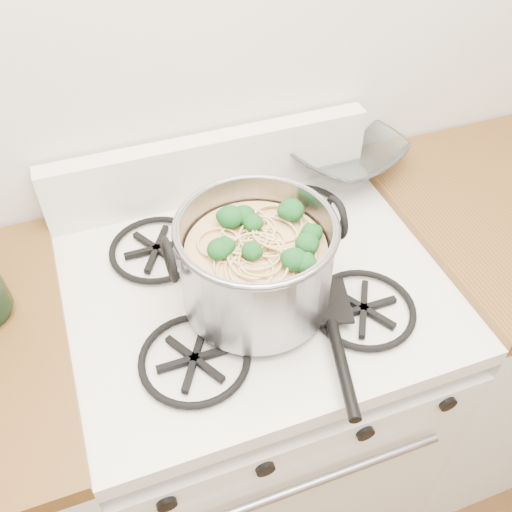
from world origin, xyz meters
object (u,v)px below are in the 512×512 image
object	(u,v)px
spatula	(326,300)
glass_bowl	(342,160)
gas_range	(256,400)
stock_pot	(256,264)

from	to	relation	value
spatula	glass_bowl	distance (m)	0.46
gas_range	stock_pot	size ratio (longest dim) A/B	2.86
stock_pot	spatula	world-z (taller)	stock_pot
gas_range	spatula	size ratio (longest dim) A/B	2.98
spatula	stock_pot	bearing A→B (deg)	166.91
gas_range	glass_bowl	distance (m)	0.66
gas_range	glass_bowl	size ratio (longest dim) A/B	8.43
spatula	glass_bowl	bearing A→B (deg)	74.22
gas_range	glass_bowl	bearing A→B (deg)	40.21
gas_range	spatula	bearing A→B (deg)	-49.22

